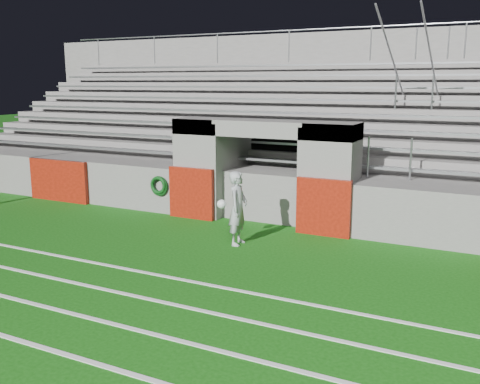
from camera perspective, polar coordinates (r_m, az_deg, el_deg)
The scene contains 4 objects.
ground at distance 10.91m, azimuth -5.24°, elevation -7.28°, with size 90.00×90.00×0.00m, color #11520D.
stadium_structure at distance 17.71m, azimuth 8.47°, elevation 4.89°, with size 26.00×8.48×5.42m.
goalkeeper_with_ball at distance 11.71m, azimuth -0.25°, elevation -1.73°, with size 0.65×0.64×1.64m.
hose_coil at distance 14.60m, azimuth -8.66°, elevation 0.67°, with size 0.55×0.15×0.56m.
Camera 1 is at (5.51, -8.73, 3.52)m, focal length 40.00 mm.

